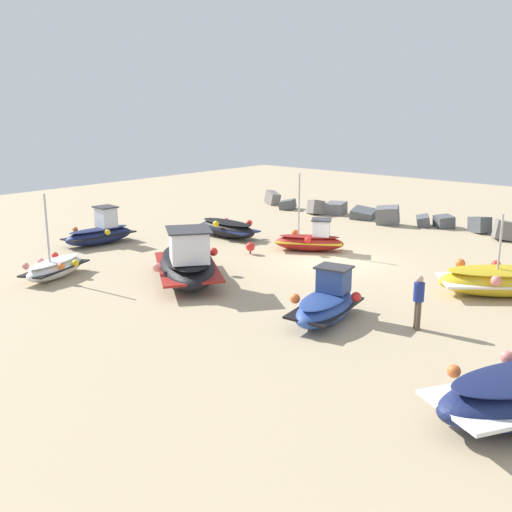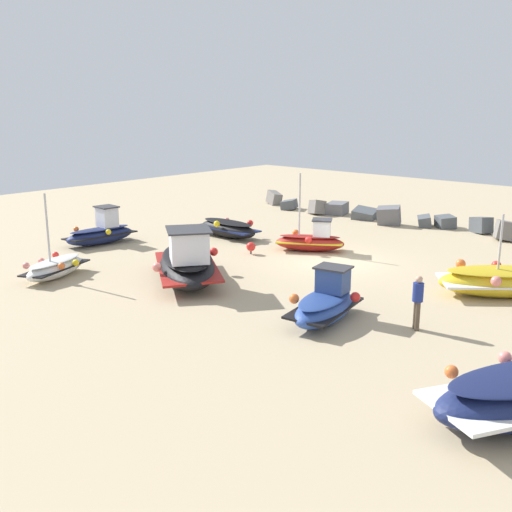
% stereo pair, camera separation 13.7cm
% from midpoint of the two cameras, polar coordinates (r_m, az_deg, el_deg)
% --- Properties ---
extents(ground_plane, '(58.52, 58.52, 0.00)m').
position_cam_midpoint_polar(ground_plane, '(26.40, 7.18, -0.51)').
color(ground_plane, tan).
extents(fishing_boat_0, '(1.88, 3.55, 1.84)m').
position_cam_midpoint_polar(fishing_boat_0, '(30.27, -14.47, 2.11)').
color(fishing_boat_0, navy).
rests_on(fishing_boat_0, ground_plane).
extents(fishing_boat_1, '(4.59, 4.22, 2.96)m').
position_cam_midpoint_polar(fishing_boat_1, '(23.20, 21.99, -2.13)').
color(fishing_boat_1, gold).
rests_on(fishing_boat_1, ground_plane).
extents(fishing_boat_2, '(3.71, 1.83, 0.94)m').
position_cam_midpoint_polar(fishing_boat_2, '(30.87, -2.85, 2.61)').
color(fishing_boat_2, black).
rests_on(fishing_boat_2, ground_plane).
extents(fishing_boat_3, '(5.39, 4.73, 2.26)m').
position_cam_midpoint_polar(fishing_boat_3, '(23.22, -6.60, -0.68)').
color(fishing_boat_3, black).
rests_on(fishing_boat_3, ground_plane).
extents(fishing_boat_4, '(3.32, 2.71, 3.60)m').
position_cam_midpoint_polar(fishing_boat_4, '(28.07, 4.96, 1.48)').
color(fishing_boat_4, maroon).
rests_on(fishing_boat_4, ground_plane).
extents(fishing_boat_5, '(1.91, 3.46, 1.67)m').
position_cam_midpoint_polar(fishing_boat_5, '(19.18, 6.38, -4.46)').
color(fishing_boat_5, '#2D4C9E').
rests_on(fishing_boat_5, ground_plane).
extents(fishing_boat_7, '(2.10, 3.21, 3.36)m').
position_cam_midpoint_polar(fishing_boat_7, '(24.96, -18.39, -1.04)').
color(fishing_boat_7, white).
rests_on(fishing_boat_7, ground_plane).
extents(person_walking, '(0.32, 0.32, 1.68)m').
position_cam_midpoint_polar(person_walking, '(18.83, 14.71, -3.85)').
color(person_walking, brown).
rests_on(person_walking, ground_plane).
extents(breakwater_rocks, '(24.03, 2.86, 1.30)m').
position_cam_midpoint_polar(breakwater_rocks, '(33.90, 17.00, 2.91)').
color(breakwater_rocks, slate).
rests_on(breakwater_rocks, ground_plane).
extents(mooring_buoy_0, '(0.41, 0.41, 0.55)m').
position_cam_midpoint_polar(mooring_buoy_0, '(27.40, -0.67, 0.87)').
color(mooring_buoy_0, '#3F3F42').
rests_on(mooring_buoy_0, ground_plane).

